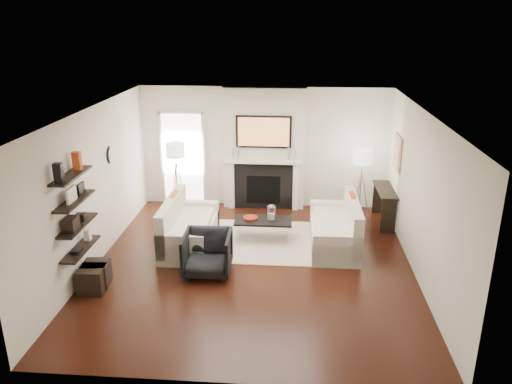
# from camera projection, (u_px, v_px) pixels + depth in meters

# --- Properties ---
(room_envelope) EXTENTS (6.00, 6.00, 6.00)m
(room_envelope) POSITION_uv_depth(u_px,v_px,m) (253.00, 193.00, 8.30)
(room_envelope) COLOR black
(room_envelope) RESTS_ON ground
(chimney_breast) EXTENTS (1.80, 0.25, 2.70)m
(chimney_breast) POSITION_uv_depth(u_px,v_px,m) (264.00, 149.00, 11.01)
(chimney_breast) COLOR silver
(chimney_breast) RESTS_ON floor
(fireplace_surround) EXTENTS (1.30, 0.02, 1.04)m
(fireplace_surround) POSITION_uv_depth(u_px,v_px,m) (263.00, 187.00, 11.16)
(fireplace_surround) COLOR black
(fireplace_surround) RESTS_ON floor
(firebox) EXTENTS (0.75, 0.02, 0.65)m
(firebox) POSITION_uv_depth(u_px,v_px,m) (263.00, 190.00, 11.18)
(firebox) COLOR black
(firebox) RESTS_ON floor
(mantel_pilaster_l) EXTENTS (0.12, 0.08, 1.10)m
(mantel_pilaster_l) POSITION_uv_depth(u_px,v_px,m) (231.00, 185.00, 11.17)
(mantel_pilaster_l) COLOR white
(mantel_pilaster_l) RESTS_ON floor
(mantel_pilaster_r) EXTENTS (0.12, 0.08, 1.10)m
(mantel_pilaster_r) POSITION_uv_depth(u_px,v_px,m) (296.00, 187.00, 11.07)
(mantel_pilaster_r) COLOR white
(mantel_pilaster_r) RESTS_ON floor
(mantel_shelf) EXTENTS (1.70, 0.18, 0.07)m
(mantel_shelf) POSITION_uv_depth(u_px,v_px,m) (263.00, 162.00, 10.91)
(mantel_shelf) COLOR white
(mantel_shelf) RESTS_ON chimney_breast
(tv_body) EXTENTS (1.20, 0.06, 0.70)m
(tv_body) POSITION_uv_depth(u_px,v_px,m) (264.00, 132.00, 10.71)
(tv_body) COLOR black
(tv_body) RESTS_ON chimney_breast
(tv_screen) EXTENTS (1.10, 0.00, 0.62)m
(tv_screen) POSITION_uv_depth(u_px,v_px,m) (264.00, 132.00, 10.68)
(tv_screen) COLOR #BF723F
(tv_screen) RESTS_ON tv_body
(candlestick_l_tall) EXTENTS (0.04, 0.04, 0.30)m
(candlestick_l_tall) POSITION_uv_depth(u_px,v_px,m) (238.00, 153.00, 10.90)
(candlestick_l_tall) COLOR silver
(candlestick_l_tall) RESTS_ON mantel_shelf
(candlestick_l_short) EXTENTS (0.04, 0.04, 0.24)m
(candlestick_l_short) POSITION_uv_depth(u_px,v_px,m) (233.00, 154.00, 10.92)
(candlestick_l_short) COLOR silver
(candlestick_l_short) RESTS_ON mantel_shelf
(candlestick_r_tall) EXTENTS (0.04, 0.04, 0.30)m
(candlestick_r_tall) POSITION_uv_depth(u_px,v_px,m) (289.00, 154.00, 10.82)
(candlestick_r_tall) COLOR silver
(candlestick_r_tall) RESTS_ON mantel_shelf
(candlestick_r_short) EXTENTS (0.04, 0.04, 0.24)m
(candlestick_r_short) POSITION_uv_depth(u_px,v_px,m) (295.00, 155.00, 10.82)
(candlestick_r_short) COLOR silver
(candlestick_r_short) RESTS_ON mantel_shelf
(hallway_panel) EXTENTS (0.90, 0.02, 2.10)m
(hallway_panel) POSITION_uv_depth(u_px,v_px,m) (183.00, 159.00, 11.34)
(hallway_panel) COLOR white
(hallway_panel) RESTS_ON floor
(door_trim_l) EXTENTS (0.06, 0.06, 2.16)m
(door_trim_l) POSITION_uv_depth(u_px,v_px,m) (162.00, 159.00, 11.36)
(door_trim_l) COLOR white
(door_trim_l) RESTS_ON floor
(door_trim_r) EXTENTS (0.06, 0.06, 2.16)m
(door_trim_r) POSITION_uv_depth(u_px,v_px,m) (204.00, 160.00, 11.29)
(door_trim_r) COLOR white
(door_trim_r) RESTS_ON floor
(door_trim_top) EXTENTS (1.02, 0.06, 0.06)m
(door_trim_top) POSITION_uv_depth(u_px,v_px,m) (181.00, 112.00, 10.96)
(door_trim_top) COLOR white
(door_trim_top) RESTS_ON wall_back
(rug) EXTENTS (2.60, 2.00, 0.01)m
(rug) POSITION_uv_depth(u_px,v_px,m) (266.00, 241.00, 9.68)
(rug) COLOR #BDAB9A
(rug) RESTS_ON floor
(loveseat_left_base) EXTENTS (0.85, 1.80, 0.42)m
(loveseat_left_base) POSITION_uv_depth(u_px,v_px,m) (190.00, 236.00, 9.42)
(loveseat_left_base) COLOR beige
(loveseat_left_base) RESTS_ON floor
(loveseat_left_back) EXTENTS (0.18, 1.80, 0.80)m
(loveseat_left_back) POSITION_uv_depth(u_px,v_px,m) (172.00, 220.00, 9.34)
(loveseat_left_back) COLOR beige
(loveseat_left_back) RESTS_ON floor
(loveseat_left_arm_n) EXTENTS (0.85, 0.18, 0.60)m
(loveseat_left_arm_n) POSITION_uv_depth(u_px,v_px,m) (180.00, 250.00, 8.63)
(loveseat_left_arm_n) COLOR beige
(loveseat_left_arm_n) RESTS_ON floor
(loveseat_left_arm_s) EXTENTS (0.85, 0.18, 0.60)m
(loveseat_left_arm_s) POSITION_uv_depth(u_px,v_px,m) (198.00, 215.00, 10.16)
(loveseat_left_arm_s) COLOR beige
(loveseat_left_arm_s) RESTS_ON floor
(loveseat_left_cushion) EXTENTS (0.63, 1.44, 0.10)m
(loveseat_left_cushion) POSITION_uv_depth(u_px,v_px,m) (192.00, 223.00, 9.33)
(loveseat_left_cushion) COLOR beige
(loveseat_left_cushion) RESTS_ON loveseat_left_base
(pillow_left_orange) EXTENTS (0.10, 0.42, 0.42)m
(pillow_left_orange) POSITION_uv_depth(u_px,v_px,m) (175.00, 204.00, 9.56)
(pillow_left_orange) COLOR #B84216
(pillow_left_orange) RESTS_ON loveseat_left_cushion
(pillow_left_charcoal) EXTENTS (0.10, 0.40, 0.40)m
(pillow_left_charcoal) POSITION_uv_depth(u_px,v_px,m) (167.00, 216.00, 9.00)
(pillow_left_charcoal) COLOR black
(pillow_left_charcoal) RESTS_ON loveseat_left_cushion
(loveseat_right_base) EXTENTS (0.85, 1.80, 0.42)m
(loveseat_right_base) POSITION_uv_depth(u_px,v_px,m) (334.00, 236.00, 9.41)
(loveseat_right_base) COLOR beige
(loveseat_right_base) RESTS_ON floor
(loveseat_right_back) EXTENTS (0.18, 1.80, 0.80)m
(loveseat_right_back) POSITION_uv_depth(u_px,v_px,m) (353.00, 221.00, 9.28)
(loveseat_right_back) COLOR beige
(loveseat_right_back) RESTS_ON floor
(loveseat_right_arm_n) EXTENTS (0.85, 0.18, 0.60)m
(loveseat_right_arm_n) POSITION_uv_depth(u_px,v_px,m) (337.00, 251.00, 8.62)
(loveseat_right_arm_n) COLOR beige
(loveseat_right_arm_n) RESTS_ON floor
(loveseat_right_arm_s) EXTENTS (0.85, 0.18, 0.60)m
(loveseat_right_arm_s) POSITION_uv_depth(u_px,v_px,m) (331.00, 215.00, 10.14)
(loveseat_right_arm_s) COLOR beige
(loveseat_right_arm_s) RESTS_ON floor
(loveseat_right_cushion) EXTENTS (0.63, 1.44, 0.10)m
(loveseat_right_cushion) POSITION_uv_depth(u_px,v_px,m) (332.00, 223.00, 9.33)
(loveseat_right_cushion) COLOR beige
(loveseat_right_cushion) RESTS_ON loveseat_right_base
(pillow_right_orange) EXTENTS (0.10, 0.42, 0.42)m
(pillow_right_orange) POSITION_uv_depth(u_px,v_px,m) (352.00, 205.00, 9.49)
(pillow_right_orange) COLOR #B84216
(pillow_right_orange) RESTS_ON loveseat_right_cushion
(pillow_right_charcoal) EXTENTS (0.10, 0.40, 0.40)m
(pillow_right_charcoal) POSITION_uv_depth(u_px,v_px,m) (355.00, 217.00, 8.93)
(pillow_right_charcoal) COLOR black
(pillow_right_charcoal) RESTS_ON loveseat_right_cushion
(coffee_table) EXTENTS (1.10, 0.55, 0.04)m
(coffee_table) POSITION_uv_depth(u_px,v_px,m) (263.00, 221.00, 9.62)
(coffee_table) COLOR black
(coffee_table) RESTS_ON floor
(coffee_leg_nw) EXTENTS (0.02, 0.02, 0.38)m
(coffee_leg_nw) POSITION_uv_depth(u_px,v_px,m) (236.00, 234.00, 9.52)
(coffee_leg_nw) COLOR silver
(coffee_leg_nw) RESTS_ON floor
(coffee_leg_ne) EXTENTS (0.02, 0.02, 0.38)m
(coffee_leg_ne) POSITION_uv_depth(u_px,v_px,m) (289.00, 236.00, 9.45)
(coffee_leg_ne) COLOR silver
(coffee_leg_ne) RESTS_ON floor
(coffee_leg_sw) EXTENTS (0.02, 0.02, 0.38)m
(coffee_leg_sw) POSITION_uv_depth(u_px,v_px,m) (239.00, 225.00, 9.94)
(coffee_leg_sw) COLOR silver
(coffee_leg_sw) RESTS_ON floor
(coffee_leg_se) EXTENTS (0.02, 0.02, 0.38)m
(coffee_leg_se) POSITION_uv_depth(u_px,v_px,m) (289.00, 227.00, 9.86)
(coffee_leg_se) COLOR silver
(coffee_leg_se) RESTS_ON floor
(hurricane_glass) EXTENTS (0.16, 0.16, 0.28)m
(hurricane_glass) POSITION_uv_depth(u_px,v_px,m) (271.00, 213.00, 9.56)
(hurricane_glass) COLOR white
(hurricane_glass) RESTS_ON coffee_table
(hurricane_candle) EXTENTS (0.09, 0.09, 0.13)m
(hurricane_candle) POSITION_uv_depth(u_px,v_px,m) (271.00, 216.00, 9.58)
(hurricane_candle) COLOR white
(hurricane_candle) RESTS_ON coffee_table
(copper_bowl) EXTENTS (0.28, 0.28, 0.05)m
(copper_bowl) POSITION_uv_depth(u_px,v_px,m) (250.00, 218.00, 9.63)
(copper_bowl) COLOR #BC361F
(copper_bowl) RESTS_ON coffee_table
(armchair) EXTENTS (0.80, 0.75, 0.80)m
(armchair) POSITION_uv_depth(u_px,v_px,m) (207.00, 252.00, 8.35)
(armchair) COLOR black
(armchair) RESTS_ON floor
(lamp_left_post) EXTENTS (0.02, 0.02, 1.20)m
(lamp_left_post) POSITION_uv_depth(u_px,v_px,m) (177.00, 188.00, 10.84)
(lamp_left_post) COLOR silver
(lamp_left_post) RESTS_ON floor
(lamp_left_shade) EXTENTS (0.40, 0.40, 0.30)m
(lamp_left_shade) POSITION_uv_depth(u_px,v_px,m) (175.00, 150.00, 10.55)
(lamp_left_shade) COLOR white
(lamp_left_shade) RESTS_ON lamp_left_post
(lamp_left_leg_a) EXTENTS (0.25, 0.02, 1.23)m
(lamp_left_leg_a) POSITION_uv_depth(u_px,v_px,m) (182.00, 188.00, 10.83)
(lamp_left_leg_a) COLOR silver
(lamp_left_leg_a) RESTS_ON floor
(lamp_left_leg_b) EXTENTS (0.14, 0.22, 1.23)m
(lamp_left_leg_b) POSITION_uv_depth(u_px,v_px,m) (176.00, 186.00, 10.93)
(lamp_left_leg_b) COLOR silver
(lamp_left_leg_b) RESTS_ON floor
(lamp_left_leg_c) EXTENTS (0.14, 0.22, 1.23)m
(lamp_left_leg_c) POSITION_uv_depth(u_px,v_px,m) (174.00, 189.00, 10.75)
(lamp_left_leg_c) COLOR silver
(lamp_left_leg_c) RESTS_ON floor
(lamp_right_post) EXTENTS (0.02, 0.02, 1.20)m
(lamp_right_post) POSITION_uv_depth(u_px,v_px,m) (360.00, 196.00, 10.35)
(lamp_right_post) COLOR silver
(lamp_right_post) RESTS_ON floor
(lamp_right_shade) EXTENTS (0.40, 0.40, 0.30)m
(lamp_right_shade) POSITION_uv_depth(u_px,v_px,m) (363.00, 157.00, 10.06)
(lamp_right_shade) COLOR white
(lamp_right_shade) RESTS_ON lamp_right_post
(lamp_right_leg_a) EXTENTS (0.25, 0.02, 1.23)m
(lamp_right_leg_a) POSITION_uv_depth(u_px,v_px,m) (365.00, 196.00, 10.34)
(lamp_right_leg_a) COLOR silver
(lamp_right_leg_a) RESTS_ON floor
(lamp_right_leg_b) EXTENTS (0.14, 0.22, 1.23)m
(lamp_right_leg_b) POSITION_uv_depth(u_px,v_px,m) (357.00, 194.00, 10.44)
(lamp_right_leg_b) COLOR silver
(lamp_right_leg_b) RESTS_ON floor
(lamp_right_leg_c) EXTENTS (0.14, 0.22, 1.23)m
(lamp_right_leg_c) POSITION_uv_depth(u_px,v_px,m) (358.00, 198.00, 10.26)
(lamp_right_leg_c) COLOR silver
(lamp_right_leg_c) RESTS_ON floor
(console_top) EXTENTS (0.35, 1.20, 0.04)m
(console_top) POSITION_uv_depth(u_px,v_px,m) (385.00, 190.00, 10.32)
(console_top) COLOR black
(console_top) RESTS_ON floor
(console_leg_n) EXTENTS (0.30, 0.04, 0.71)m
(console_leg_n) POSITION_uv_depth(u_px,v_px,m) (388.00, 217.00, 9.93)
(console_leg_n) COLOR black
(console_leg_n) RESTS_ON floor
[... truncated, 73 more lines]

